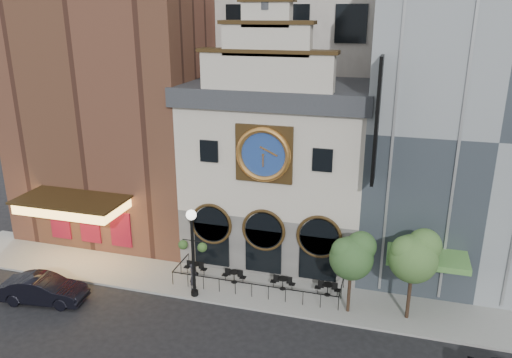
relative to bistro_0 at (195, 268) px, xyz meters
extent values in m
plane|color=black|center=(4.40, -2.83, -0.61)|extent=(120.00, 120.00, 0.00)
cube|color=gray|center=(4.40, -0.33, -0.54)|extent=(44.00, 5.00, 0.15)
cube|color=#605E5B|center=(4.40, 5.17, 1.54)|extent=(12.00, 8.00, 4.00)
cube|color=silver|center=(4.40, 5.17, 7.04)|extent=(12.00, 8.00, 7.00)
cube|color=#2D3035|center=(4.40, 5.17, 11.14)|extent=(12.60, 8.60, 1.20)
cube|color=#33230F|center=(4.40, 1.09, 7.94)|extent=(3.60, 0.25, 3.60)
cylinder|color=navy|center=(4.40, 0.95, 7.94)|extent=(3.10, 0.12, 3.10)
torus|color=#EB9B45|center=(4.40, 0.87, 7.94)|extent=(3.46, 0.36, 3.46)
cylinder|color=#2D3035|center=(4.40, 1.57, 16.84)|extent=(1.10, 1.10, 1.10)
cube|color=brown|center=(-8.60, 7.17, 12.04)|extent=(14.00, 12.00, 25.00)
cube|color=#FFBF59|center=(-8.60, -0.53, 3.74)|extent=(7.00, 3.40, 0.70)
cube|color=#33230F|center=(-8.60, -0.53, 4.19)|extent=(7.40, 3.80, 0.15)
cube|color=maroon|center=(-8.60, 1.12, 1.54)|extent=(5.60, 0.15, 2.60)
cube|color=gray|center=(17.40, 7.17, 9.54)|extent=(14.00, 12.00, 20.00)
cube|color=#589443|center=(14.40, -0.03, 2.84)|extent=(4.50, 2.40, 0.35)
cube|color=black|center=(11.00, 0.17, 10.54)|extent=(0.18, 1.60, 7.00)
cylinder|color=black|center=(0.00, 0.00, 0.28)|extent=(0.68, 0.68, 0.03)
cylinder|color=black|center=(0.00, 0.00, -0.09)|extent=(0.06, 0.06, 0.72)
cylinder|color=black|center=(2.81, -0.29, 0.28)|extent=(0.68, 0.68, 0.03)
cylinder|color=black|center=(2.81, -0.29, -0.09)|extent=(0.06, 0.06, 0.72)
cylinder|color=black|center=(6.02, -0.23, 0.28)|extent=(0.68, 0.68, 0.03)
cylinder|color=black|center=(6.02, -0.23, -0.09)|extent=(0.06, 0.06, 0.72)
cylinder|color=black|center=(8.85, -0.16, 0.28)|extent=(0.68, 0.68, 0.03)
cylinder|color=black|center=(8.85, -0.16, -0.09)|extent=(0.06, 0.06, 0.72)
imported|color=black|center=(-7.65, -5.40, 0.23)|extent=(5.31, 2.46, 1.69)
imported|color=black|center=(0.58, -1.71, 0.40)|extent=(0.43, 0.64, 1.73)
cylinder|color=black|center=(0.96, -2.43, 2.13)|extent=(0.19, 0.19, 5.18)
cylinder|color=black|center=(0.96, -2.43, -0.31)|extent=(0.46, 0.46, 0.31)
sphere|color=white|center=(0.96, -2.43, 4.92)|extent=(0.62, 0.62, 0.62)
sphere|color=#2D5020|center=(0.33, -2.43, 2.90)|extent=(0.58, 0.58, 0.58)
sphere|color=#2D5020|center=(1.58, -2.44, 2.90)|extent=(0.58, 0.58, 0.58)
cylinder|color=#382619|center=(10.25, -1.53, 0.88)|extent=(0.19, 0.19, 2.69)
sphere|color=#2B5220|center=(10.25, -1.53, 2.99)|extent=(2.49, 2.49, 2.49)
sphere|color=#2B5220|center=(10.73, -1.25, 3.66)|extent=(1.73, 1.73, 1.73)
sphere|color=#2B5220|center=(9.87, -1.73, 3.47)|extent=(1.53, 1.53, 1.53)
cylinder|color=#382619|center=(13.57, -1.25, 1.00)|extent=(0.21, 0.21, 2.93)
sphere|color=#3E6929|center=(13.57, -1.25, 3.30)|extent=(2.72, 2.72, 2.72)
sphere|color=#3E6929|center=(14.09, -0.93, 4.03)|extent=(1.88, 1.88, 1.88)
sphere|color=#3E6929|center=(13.15, -1.46, 3.82)|extent=(1.67, 1.67, 1.67)
camera|label=1|loc=(12.06, -27.26, 16.25)|focal=35.00mm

